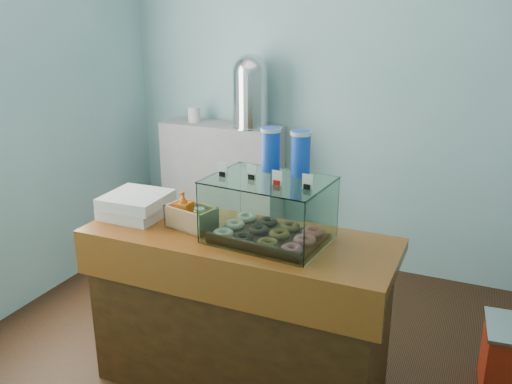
% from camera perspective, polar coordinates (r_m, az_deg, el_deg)
% --- Properties ---
extents(ground, '(3.50, 3.50, 0.00)m').
position_cam_1_polar(ground, '(3.40, 0.19, -17.04)').
color(ground, black).
rests_on(ground, ground).
extents(room_shell, '(3.54, 3.04, 2.82)m').
position_cam_1_polar(room_shell, '(2.77, 0.80, 12.92)').
color(room_shell, '#75A6AB').
rests_on(room_shell, ground).
extents(counter, '(1.60, 0.60, 0.90)m').
position_cam_1_polar(counter, '(2.95, -1.82, -12.45)').
color(counter, '#47270D').
rests_on(counter, ground).
extents(back_shelf, '(1.00, 0.32, 1.10)m').
position_cam_1_polar(back_shelf, '(4.57, -3.53, 0.36)').
color(back_shelf, '#959598').
rests_on(back_shelf, ground).
extents(display_case, '(0.61, 0.47, 0.53)m').
position_cam_1_polar(display_case, '(2.66, 1.77, -1.29)').
color(display_case, black).
rests_on(display_case, counter).
extents(condiment_crate, '(0.28, 0.20, 0.19)m').
position_cam_1_polar(condiment_crate, '(2.84, -7.02, -2.44)').
color(condiment_crate, '#A08050').
rests_on(condiment_crate, counter).
extents(pastry_boxes, '(0.34, 0.34, 0.13)m').
position_cam_1_polar(pastry_boxes, '(3.05, -12.47, -1.33)').
color(pastry_boxes, silver).
rests_on(pastry_boxes, counter).
extents(coffee_urn, '(0.31, 0.31, 0.57)m').
position_cam_1_polar(coffee_urn, '(4.25, -0.57, 10.75)').
color(coffee_urn, silver).
rests_on(coffee_urn, back_shelf).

